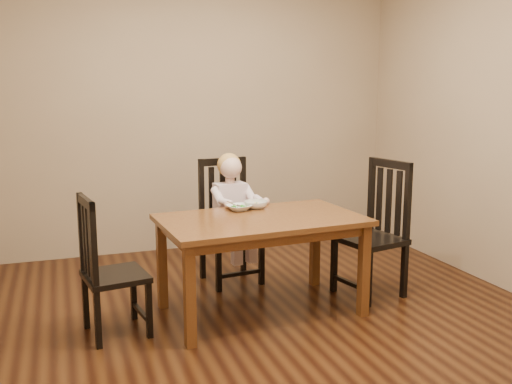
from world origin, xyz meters
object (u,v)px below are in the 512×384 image
object	(u,v)px
chair_left	(108,269)
chair_right	(375,231)
dining_table	(261,228)
bowl_veg	(256,205)
chair_child	(229,223)
toddler	(231,206)
bowl_peas	(239,208)

from	to	relation	value
chair_left	chair_right	distance (m)	2.01
dining_table	bowl_veg	distance (m)	0.32
chair_child	bowl_veg	xyz separation A→B (m)	(0.08, -0.45, 0.24)
dining_table	toddler	xyz separation A→B (m)	(-0.01, 0.69, 0.02)
chair_left	chair_right	xyz separation A→B (m)	(2.00, 0.10, 0.06)
dining_table	chair_left	size ratio (longest dim) A/B	1.57
chair_left	bowl_veg	distance (m)	1.20
chair_child	dining_table	bearing A→B (deg)	84.69
dining_table	bowl_veg	world-z (taller)	bowl_veg
chair_right	bowl_veg	xyz separation A→B (m)	(-0.89, 0.23, 0.22)
chair_right	bowl_peas	world-z (taller)	chair_right
chair_child	bowl_veg	bearing A→B (deg)	93.70
bowl_veg	dining_table	bearing A→B (deg)	-102.41
chair_left	bowl_peas	xyz separation A→B (m)	(0.97, 0.30, 0.27)
chair_child	chair_left	distance (m)	1.30
chair_child	toddler	distance (m)	0.16
bowl_peas	chair_left	bearing A→B (deg)	-162.98
dining_table	chair_right	world-z (taller)	chair_right
dining_table	bowl_peas	size ratio (longest dim) A/B	8.33
dining_table	chair_right	distance (m)	0.96
chair_left	bowl_peas	world-z (taller)	chair_left
bowl_peas	dining_table	bearing A→B (deg)	-72.64
chair_right	chair_child	bearing A→B (deg)	42.34
toddler	chair_left	bearing A→B (deg)	28.34
toddler	bowl_veg	distance (m)	0.41
chair_right	toddler	distance (m)	1.15
chair_child	chair_left	xyz separation A→B (m)	(-1.04, -0.78, -0.04)
chair_left	bowl_peas	bearing A→B (deg)	97.79
toddler	dining_table	bearing A→B (deg)	84.30
toddler	bowl_veg	xyz separation A→B (m)	(0.08, -0.40, 0.09)
dining_table	toddler	size ratio (longest dim) A/B	2.50
chair_left	bowl_veg	size ratio (longest dim) A/B	5.28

